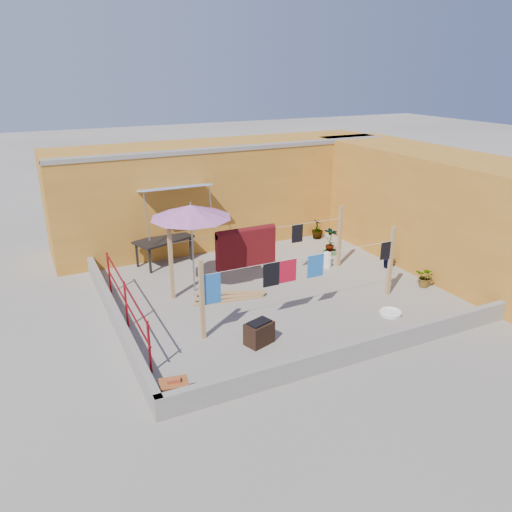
% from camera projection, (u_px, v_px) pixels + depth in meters
% --- Properties ---
extents(ground, '(80.00, 80.00, 0.00)m').
position_uv_depth(ground, '(276.00, 292.00, 12.93)').
color(ground, '#9E998E').
rests_on(ground, ground).
extents(wall_back, '(11.00, 3.27, 3.21)m').
position_uv_depth(wall_back, '(223.00, 191.00, 16.51)').
color(wall_back, '#BD7F29').
rests_on(wall_back, ground).
extents(wall_right, '(2.40, 9.00, 3.20)m').
position_uv_depth(wall_right, '(434.00, 209.00, 14.49)').
color(wall_right, '#BD7F29').
rests_on(wall_right, ground).
extents(parapet_front, '(8.30, 0.16, 0.44)m').
position_uv_depth(parapet_front, '(361.00, 350.00, 9.84)').
color(parapet_front, gray).
rests_on(parapet_front, ground).
extents(parapet_left, '(0.16, 7.30, 0.44)m').
position_uv_depth(parapet_left, '(115.00, 316.00, 11.19)').
color(parapet_left, gray).
rests_on(parapet_left, ground).
extents(red_railing, '(0.05, 4.20, 1.10)m').
position_uv_depth(red_railing, '(125.00, 297.00, 10.94)').
color(red_railing, maroon).
rests_on(red_railing, ground).
extents(clothesline_rig, '(5.09, 2.35, 1.80)m').
position_uv_depth(clothesline_rig, '(252.00, 251.00, 12.87)').
color(clothesline_rig, tan).
rests_on(clothesline_rig, ground).
extents(patio_umbrella, '(2.47, 2.47, 2.41)m').
position_uv_depth(patio_umbrella, '(191.00, 212.00, 12.09)').
color(patio_umbrella, gray).
rests_on(patio_umbrella, ground).
extents(outdoor_table, '(1.84, 1.33, 0.78)m').
position_uv_depth(outdoor_table, '(164.00, 241.00, 14.55)').
color(outdoor_table, black).
rests_on(outdoor_table, ground).
extents(brick_stack, '(0.56, 0.45, 0.44)m').
position_uv_depth(brick_stack, '(174.00, 391.00, 8.66)').
color(brick_stack, '#A25325').
rests_on(brick_stack, ground).
extents(lumber_pile, '(1.88, 0.84, 0.11)m').
position_uv_depth(lumber_pile, '(229.00, 297.00, 12.51)').
color(lumber_pile, tan).
rests_on(lumber_pile, ground).
extents(brazier, '(0.67, 0.54, 0.52)m').
position_uv_depth(brazier, '(259.00, 333.00, 10.43)').
color(brazier, black).
rests_on(brazier, ground).
extents(white_basin, '(0.52, 0.52, 0.09)m').
position_uv_depth(white_basin, '(391.00, 313.00, 11.72)').
color(white_basin, white).
rests_on(white_basin, ground).
extents(water_jug_a, '(0.23, 0.23, 0.35)m').
position_uv_depth(water_jug_a, '(327.00, 262.00, 14.45)').
color(water_jug_a, white).
rests_on(water_jug_a, ground).
extents(water_jug_b, '(0.24, 0.24, 0.38)m').
position_uv_depth(water_jug_b, '(327.00, 258.00, 14.73)').
color(water_jug_b, white).
rests_on(water_jug_b, ground).
extents(green_hose, '(0.51, 0.51, 0.08)m').
position_uv_depth(green_hose, '(331.00, 252.00, 15.63)').
color(green_hose, '#1C751A').
rests_on(green_hose, ground).
extents(plant_back_a, '(0.73, 0.67, 0.70)m').
position_uv_depth(plant_back_a, '(256.00, 253.00, 14.62)').
color(plant_back_a, '#205418').
rests_on(plant_back_a, ground).
extents(plant_back_b, '(0.42, 0.42, 0.68)m').
position_uv_depth(plant_back_b, '(317.00, 229.00, 16.83)').
color(plant_back_b, '#205418').
rests_on(plant_back_b, ground).
extents(plant_right_a, '(0.51, 0.55, 0.86)m').
position_uv_depth(plant_right_a, '(331.00, 240.00, 15.49)').
color(plant_right_a, '#205418').
rests_on(plant_right_a, ground).
extents(plant_right_b, '(0.37, 0.44, 0.72)m').
position_uv_depth(plant_right_b, '(389.00, 256.00, 14.32)').
color(plant_right_b, '#205418').
rests_on(plant_right_b, ground).
extents(plant_right_c, '(0.59, 0.63, 0.56)m').
position_uv_depth(plant_right_c, '(426.00, 277.00, 13.12)').
color(plant_right_c, '#205418').
rests_on(plant_right_c, ground).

